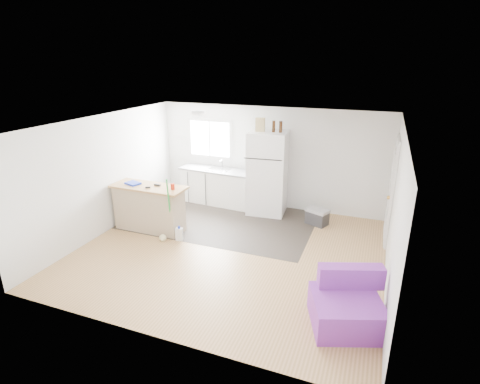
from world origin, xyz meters
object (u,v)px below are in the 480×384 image
object	(u,v)px
refrigerator	(268,173)
bottle_left	(274,126)
kitchen_cabinets	(219,186)
blue_tray	(133,183)
peninsula	(149,207)
cleaner_jug	(179,234)
mop	(165,230)
cooler	(317,217)
purple_seat	(347,306)
red_cup	(173,187)
cardboard_box	(260,125)
bottle_right	(281,127)

from	to	relation	value
refrigerator	bottle_left	size ratio (longest dim) A/B	7.64
kitchen_cabinets	blue_tray	world-z (taller)	kitchen_cabinets
peninsula	cleaner_jug	size ratio (longest dim) A/B	5.19
mop	kitchen_cabinets	bearing A→B (deg)	60.40
refrigerator	mop	size ratio (longest dim) A/B	1.44
cooler	peninsula	bearing A→B (deg)	-132.60
peninsula	kitchen_cabinets	bearing A→B (deg)	69.04
purple_seat	blue_tray	bearing A→B (deg)	140.78
cleaner_jug	refrigerator	bearing A→B (deg)	47.60
mop	red_cup	xyz separation A→B (m)	(0.03, 0.35, 0.80)
mop	cardboard_box	xyz separation A→B (m)	(1.28, 2.08, 1.83)
peninsula	cooler	world-z (taller)	peninsula
kitchen_cabinets	bottle_right	world-z (taller)	bottle_right
peninsula	cardboard_box	distance (m)	2.97
kitchen_cabinets	cardboard_box	distance (m)	1.96
cardboard_box	mop	bearing A→B (deg)	-121.57
kitchen_cabinets	mop	xyz separation A→B (m)	(-0.18, -2.27, -0.22)
red_cup	cardboard_box	world-z (taller)	cardboard_box
purple_seat	blue_tray	distance (m)	4.87
kitchen_cabinets	mop	bearing A→B (deg)	-90.51
cooler	bottle_right	world-z (taller)	bottle_right
kitchen_cabinets	blue_tray	distance (m)	2.27
purple_seat	cardboard_box	world-z (taller)	cardboard_box
peninsula	bottle_left	distance (m)	3.17
kitchen_cabinets	purple_seat	xyz separation A→B (m)	(3.44, -3.52, -0.18)
cardboard_box	peninsula	bearing A→B (deg)	-137.06
cooler	purple_seat	world-z (taller)	purple_seat
cooler	bottle_left	distance (m)	2.18
bottle_left	cardboard_box	bearing A→B (deg)	-172.78
cleaner_jug	blue_tray	xyz separation A→B (m)	(-1.18, 0.23, 0.85)
peninsula	blue_tray	world-z (taller)	blue_tray
refrigerator	cooler	world-z (taller)	refrigerator
red_cup	purple_seat	bearing A→B (deg)	-24.15
blue_tray	cardboard_box	xyz separation A→B (m)	(2.19, 1.73, 1.07)
bottle_left	mop	bearing A→B (deg)	-126.60
bottle_right	refrigerator	bearing A→B (deg)	171.51
cooler	cleaner_jug	size ratio (longest dim) A/B	1.79
purple_seat	bottle_left	world-z (taller)	bottle_left
cooler	purple_seat	size ratio (longest dim) A/B	0.48
bottle_left	bottle_right	bearing A→B (deg)	1.17
mop	bottle_right	size ratio (longest dim) A/B	5.31
cardboard_box	bottle_right	size ratio (longest dim) A/B	1.20
mop	red_cup	size ratio (longest dim) A/B	11.06
peninsula	cleaner_jug	xyz separation A→B (m)	(0.83, -0.24, -0.36)
bottle_right	cardboard_box	bearing A→B (deg)	-174.87
kitchen_cabinets	peninsula	world-z (taller)	kitchen_cabinets
cleaner_jug	purple_seat	bearing A→B (deg)	-34.44
blue_tray	bottle_right	xyz separation A→B (m)	(2.64, 1.77, 1.05)
red_cup	cleaner_jug	bearing A→B (deg)	-45.89
refrigerator	cooler	xyz separation A→B (m)	(1.24, -0.29, -0.78)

